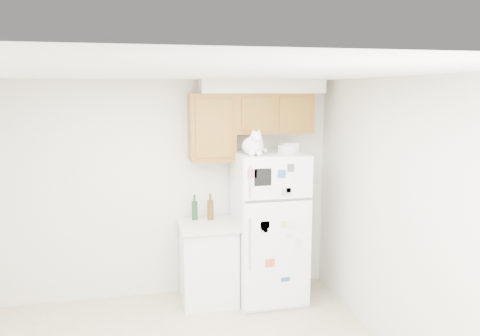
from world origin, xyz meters
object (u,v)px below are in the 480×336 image
object	(u,v)px
cat	(254,145)
refrigerator	(269,227)
storage_box_back	(289,147)
bottle_amber	(210,206)
bottle_green	(195,207)
storage_box_front	(287,149)
base_counter	(208,262)

from	to	relation	value
cat	refrigerator	bearing A→B (deg)	32.32
storage_box_back	bottle_amber	distance (m)	1.12
cat	bottle_green	distance (m)	1.03
refrigerator	storage_box_front	xyz separation A→B (m)	(0.17, -0.08, 0.89)
storage_box_back	bottle_amber	size ratio (longest dim) A/B	0.58
refrigerator	cat	distance (m)	0.99
storage_box_back	cat	bearing A→B (deg)	-160.66
refrigerator	base_counter	xyz separation A→B (m)	(-0.69, 0.07, -0.39)
bottle_green	bottle_amber	bearing A→B (deg)	-12.83
bottle_green	cat	bearing A→B (deg)	-32.57
storage_box_back	storage_box_front	distance (m)	0.13
refrigerator	bottle_green	bearing A→B (deg)	163.35
refrigerator	storage_box_front	size ratio (longest dim) A/B	11.33
bottle_amber	storage_box_front	bearing A→B (deg)	-19.09
base_counter	storage_box_back	size ratio (longest dim) A/B	5.11
base_counter	storage_box_front	world-z (taller)	storage_box_front
storage_box_back	storage_box_front	bearing A→B (deg)	-122.68
storage_box_back	bottle_amber	world-z (taller)	storage_box_back
storage_box_back	bottle_green	distance (m)	1.27
bottle_green	refrigerator	bearing A→B (deg)	-16.65
refrigerator	bottle_green	distance (m)	0.88
bottle_green	storage_box_back	bearing A→B (deg)	-11.14
cat	bottle_green	size ratio (longest dim) A/B	1.42
refrigerator	bottle_green	xyz separation A→B (m)	(-0.81, 0.24, 0.21)
base_counter	storage_box_front	size ratio (longest dim) A/B	6.13
bottle_green	base_counter	bearing A→B (deg)	-53.65
storage_box_back	bottle_green	xyz separation A→B (m)	(-1.05, 0.21, -0.68)
storage_box_front	bottle_green	world-z (taller)	storage_box_front
storage_box_front	bottle_green	distance (m)	1.24
storage_box_front	bottle_amber	world-z (taller)	storage_box_front
cat	bottle_amber	size ratio (longest dim) A/B	1.34
cat	storage_box_front	xyz separation A→B (m)	(0.39, 0.06, -0.06)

